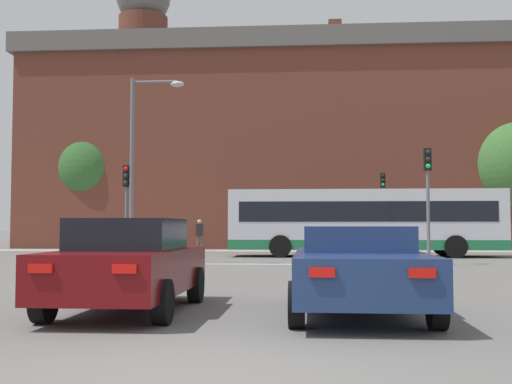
% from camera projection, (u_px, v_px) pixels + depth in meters
% --- Properties ---
extents(ground_plane, '(400.00, 400.00, 0.00)m').
position_uv_depth(ground_plane, '(195.00, 378.00, 5.83)').
color(ground_plane, '#605E5B').
extents(stop_line_strip, '(8.27, 0.30, 0.01)m').
position_uv_depth(stop_line_strip, '(276.00, 264.00, 23.38)').
color(stop_line_strip, silver).
rests_on(stop_line_strip, ground_plane).
extents(far_pavement, '(69.19, 2.50, 0.01)m').
position_uv_depth(far_pavement, '(285.00, 251.00, 36.15)').
color(far_pavement, '#A09B91').
rests_on(far_pavement, ground_plane).
extents(brick_civic_building, '(41.41, 14.67, 20.40)m').
position_uv_depth(brick_civic_building, '(328.00, 148.00, 46.00)').
color(brick_civic_building, brown).
rests_on(brick_civic_building, ground_plane).
extents(car_saloon_left, '(1.96, 4.36, 1.50)m').
position_uv_depth(car_saloon_left, '(129.00, 264.00, 10.37)').
color(car_saloon_left, '#600C0F').
rests_on(car_saloon_left, ground_plane).
extents(car_roadster_right, '(2.13, 4.41, 1.38)m').
position_uv_depth(car_roadster_right, '(359.00, 270.00, 9.96)').
color(car_roadster_right, navy).
rests_on(car_roadster_right, ground_plane).
extents(bus_crossing_lead, '(12.32, 2.77, 3.04)m').
position_uv_depth(bus_crossing_lead, '(364.00, 221.00, 29.41)').
color(bus_crossing_lead, silver).
rests_on(bus_crossing_lead, ground_plane).
extents(traffic_light_far_right, '(0.26, 0.31, 4.31)m').
position_uv_depth(traffic_light_far_right, '(383.00, 199.00, 34.90)').
color(traffic_light_far_right, slate).
rests_on(traffic_light_far_right, ground_plane).
extents(traffic_light_near_right, '(0.26, 0.31, 4.21)m').
position_uv_depth(traffic_light_near_right, '(428.00, 186.00, 23.18)').
color(traffic_light_near_right, slate).
rests_on(traffic_light_near_right, ground_plane).
extents(traffic_light_near_left, '(0.26, 0.31, 3.65)m').
position_uv_depth(traffic_light_near_left, '(126.00, 197.00, 23.71)').
color(traffic_light_near_left, slate).
rests_on(traffic_light_near_left, ground_plane).
extents(street_lamp_junction, '(2.01, 0.36, 6.88)m').
position_uv_depth(street_lamp_junction, '(141.00, 149.00, 23.59)').
color(street_lamp_junction, slate).
rests_on(street_lamp_junction, ground_plane).
extents(pedestrian_waiting, '(0.43, 0.28, 1.77)m').
position_uv_depth(pedestrian_waiting, '(108.00, 232.00, 36.45)').
color(pedestrian_waiting, '#333851').
rests_on(pedestrian_waiting, ground_plane).
extents(pedestrian_walking_east, '(0.42, 0.26, 1.78)m').
position_uv_depth(pedestrian_walking_east, '(200.00, 232.00, 36.23)').
color(pedestrian_walking_east, brown).
rests_on(pedestrian_walking_east, ground_plane).
extents(tree_by_building, '(5.23, 5.23, 7.88)m').
position_uv_depth(tree_by_building, '(92.00, 170.00, 42.16)').
color(tree_by_building, '#4C3823').
rests_on(tree_by_building, ground_plane).
extents(tree_kerbside, '(5.89, 5.89, 8.17)m').
position_uv_depth(tree_kerbside, '(510.00, 167.00, 39.73)').
color(tree_kerbside, '#4C3823').
rests_on(tree_kerbside, ground_plane).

